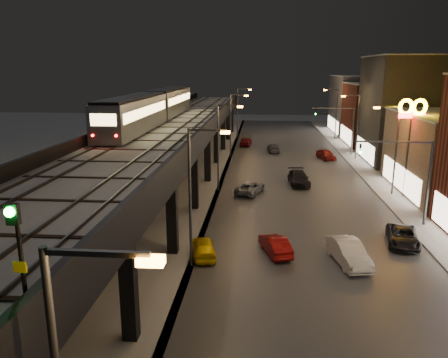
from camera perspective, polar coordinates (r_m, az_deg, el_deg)
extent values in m
cube|color=#46474D|center=(49.56, 9.19, -0.49)|extent=(17.00, 120.00, 0.06)
cube|color=#9FA1A8|center=(51.31, 20.39, -0.66)|extent=(4.00, 120.00, 0.14)
cube|color=#9FA1A8|center=(50.33, -6.32, -0.16)|extent=(11.00, 120.00, 0.06)
cube|color=black|center=(46.32, -7.22, 5.84)|extent=(9.00, 100.00, 1.00)
cube|color=black|center=(21.19, -12.32, -13.74)|extent=(0.70, 0.70, 5.30)
cube|color=black|center=(21.53, -22.20, -6.76)|extent=(8.00, 0.60, 0.50)
cube|color=black|center=(32.36, -19.77, -4.30)|extent=(0.70, 0.70, 5.30)
cube|color=black|center=(30.08, -6.79, -4.93)|extent=(0.70, 0.70, 5.30)
cube|color=black|center=(30.33, -13.80, -0.16)|extent=(8.00, 0.60, 0.50)
cube|color=black|center=(41.28, -14.12, 0.03)|extent=(0.70, 0.70, 5.30)
cube|color=black|center=(39.51, -3.92, -0.19)|extent=(0.70, 0.70, 5.30)
cube|color=black|center=(39.70, -9.27, 3.42)|extent=(8.00, 0.60, 0.50)
cube|color=black|center=(50.60, -10.52, 2.80)|extent=(0.70, 0.70, 5.30)
cube|color=black|center=(49.17, -2.16, 2.70)|extent=(0.70, 0.70, 5.30)
cube|color=black|center=(49.32, -6.48, 5.61)|extent=(8.00, 0.60, 0.50)
cube|color=black|center=(60.13, -8.04, 4.70)|extent=(0.70, 0.70, 5.30)
cube|color=black|center=(58.94, -0.98, 4.64)|extent=(0.70, 0.70, 5.30)
cube|color=black|center=(59.06, -4.59, 7.07)|extent=(8.00, 0.60, 0.50)
cube|color=black|center=(69.80, -6.23, 6.06)|extent=(0.70, 0.70, 5.30)
cube|color=black|center=(68.78, -0.13, 6.02)|extent=(0.70, 0.70, 5.30)
cube|color=black|center=(68.88, -3.23, 8.11)|extent=(8.00, 0.60, 0.50)
cube|color=black|center=(79.55, -4.86, 7.09)|extent=(0.70, 0.70, 5.30)
cube|color=black|center=(78.65, 0.51, 7.06)|extent=(0.70, 0.70, 5.30)
cube|color=black|center=(78.75, -2.21, 8.89)|extent=(8.00, 0.60, 0.50)
cube|color=black|center=(89.36, -3.78, 7.89)|extent=(0.70, 0.70, 5.30)
cube|color=black|center=(88.56, 1.00, 7.87)|extent=(0.70, 0.70, 5.30)
cube|color=black|center=(88.64, -1.41, 9.49)|extent=(8.00, 0.60, 0.50)
cube|color=#B2B7C1|center=(46.24, -7.24, 6.55)|extent=(8.40, 100.00, 0.16)
cube|color=#332D28|center=(46.99, -11.12, 6.72)|extent=(0.08, 98.00, 0.16)
cube|color=#332D28|center=(46.62, -9.41, 6.74)|extent=(0.08, 98.00, 0.16)
cube|color=#332D28|center=(45.97, -5.68, 6.75)|extent=(0.08, 98.00, 0.16)
cube|color=#332D28|center=(45.73, -3.89, 6.75)|extent=(0.08, 98.00, 0.16)
cube|color=black|center=(18.65, -26.70, -6.06)|extent=(7.80, 0.24, 0.06)
cube|color=black|center=(32.83, -12.29, 3.41)|extent=(7.80, 0.24, 0.06)
cube|color=black|center=(48.16, -6.75, 7.00)|extent=(7.80, 0.24, 0.06)
cube|color=black|center=(63.83, -3.88, 8.83)|extent=(7.80, 0.24, 0.06)
cube|color=black|center=(79.62, -2.13, 9.92)|extent=(7.80, 0.24, 0.06)
cube|color=black|center=(45.47, -1.85, 7.13)|extent=(0.30, 100.00, 1.10)
cube|color=black|center=(47.28, -12.46, 7.07)|extent=(0.30, 100.00, 1.10)
cube|color=#FFEAC3|center=(48.29, 21.98, 0.17)|extent=(0.10, 12.00, 2.40)
cube|color=#2C2C2D|center=(64.37, 23.55, 8.19)|extent=(12.00, 13.00, 14.00)
cube|color=#FFEAC3|center=(63.42, 17.88, 3.67)|extent=(0.10, 10.40, 2.40)
cube|color=#B2B7C1|center=(64.16, 24.19, 14.47)|extent=(12.20, 13.20, 0.16)
cube|color=maroon|center=(77.90, 20.20, 7.87)|extent=(12.00, 12.00, 10.00)
cube|color=#FFEAC3|center=(76.94, 15.62, 5.59)|extent=(0.10, 9.60, 2.40)
cube|color=#B2B7C1|center=(77.57, 20.52, 11.59)|extent=(12.20, 12.20, 0.16)
cube|color=#4F4F54|center=(91.39, 17.97, 9.18)|extent=(12.00, 16.00, 11.00)
cube|color=#FFEAC3|center=(90.61, 14.02, 6.92)|extent=(0.10, 12.80, 2.40)
cube|color=#B2B7C1|center=(91.13, 18.24, 12.67)|extent=(12.20, 16.20, 0.16)
cube|color=#38383A|center=(9.17, -16.35, -9.29)|extent=(2.20, 0.12, 0.12)
cube|color=orange|center=(8.90, -9.56, -10.50)|extent=(0.55, 0.28, 0.18)
cylinder|color=#38383A|center=(27.36, -4.45, -2.75)|extent=(0.18, 0.18, 9.00)
cube|color=#38383A|center=(26.26, -2.25, 6.40)|extent=(2.20, 0.12, 0.12)
cube|color=orange|center=(26.16, 0.16, 6.12)|extent=(0.55, 0.28, 0.18)
cylinder|color=#38383A|center=(44.74, -0.76, 3.97)|extent=(0.18, 0.18, 9.00)
cube|color=#38383A|center=(44.08, 0.66, 9.59)|extent=(2.20, 0.12, 0.12)
cube|color=orange|center=(44.02, 2.11, 9.41)|extent=(0.55, 0.28, 0.18)
cylinder|color=#38383A|center=(46.50, 21.54, 3.36)|extent=(0.18, 0.18, 9.00)
cube|color=#38383A|center=(45.64, 20.71, 8.84)|extent=(2.20, 0.12, 0.12)
cube|color=orange|center=(45.37, 19.34, 8.78)|extent=(0.55, 0.28, 0.18)
cylinder|color=#38383A|center=(62.47, 0.86, 6.90)|extent=(0.18, 0.18, 9.00)
cube|color=#38383A|center=(62.00, 1.91, 10.92)|extent=(2.20, 0.12, 0.12)
cube|color=orange|center=(61.96, 2.94, 10.80)|extent=(0.55, 0.28, 0.18)
cylinder|color=#38383A|center=(63.74, 17.04, 6.43)|extent=(0.18, 0.18, 9.00)
cube|color=#38383A|center=(63.12, 16.34, 10.43)|extent=(2.20, 0.12, 0.12)
cube|color=orange|center=(62.92, 15.34, 10.38)|extent=(0.55, 0.28, 0.18)
cylinder|color=#38383A|center=(80.33, 1.77, 8.53)|extent=(0.18, 0.18, 9.00)
cube|color=#38383A|center=(79.96, 2.60, 11.66)|extent=(2.20, 0.12, 0.12)
cube|color=orange|center=(79.93, 3.40, 11.56)|extent=(0.55, 0.28, 0.18)
cylinder|color=#38383A|center=(81.32, 14.45, 8.17)|extent=(0.18, 0.18, 9.00)
cube|color=#38383A|center=(80.83, 13.87, 11.30)|extent=(2.20, 0.12, 0.12)
cube|color=orange|center=(80.68, 13.07, 11.25)|extent=(0.55, 0.28, 0.18)
cylinder|color=#38383A|center=(38.36, 25.11, -0.67)|extent=(0.20, 0.20, 7.00)
cube|color=#38383A|center=(36.75, 21.27, 4.55)|extent=(6.00, 0.12, 0.12)
imported|color=black|center=(36.20, 17.39, 3.93)|extent=(0.20, 0.16, 1.00)
sphere|color=#0CFF26|center=(36.10, 17.41, 3.49)|extent=(0.18, 0.18, 0.18)
cylinder|color=#38383A|center=(66.78, 16.46, 5.93)|extent=(0.20, 0.20, 7.00)
cube|color=#38383A|center=(65.87, 14.08, 8.96)|extent=(6.00, 0.12, 0.12)
imported|color=black|center=(65.57, 11.87, 8.62)|extent=(0.20, 0.16, 1.00)
sphere|color=#0CFF26|center=(65.45, 11.88, 8.39)|extent=(0.18, 0.18, 0.18)
cube|color=gray|center=(42.92, -11.69, 8.19)|extent=(2.72, 16.42, 3.10)
cube|color=black|center=(42.79, -11.80, 10.41)|extent=(2.44, 15.96, 0.23)
cube|color=#FFDB7E|center=(43.29, -13.48, 8.71)|extent=(0.05, 15.02, 0.84)
cube|color=#FFDB7E|center=(42.52, -9.93, 8.79)|extent=(0.05, 15.02, 0.84)
cube|color=gray|center=(59.47, -7.02, 9.98)|extent=(2.72, 16.42, 3.10)
cube|color=black|center=(59.37, -7.07, 11.58)|extent=(2.44, 15.96, 0.23)
cube|color=#FFDB7E|center=(59.73, -8.34, 10.36)|extent=(0.05, 15.02, 0.84)
cube|color=#FFDB7E|center=(59.17, -5.71, 10.41)|extent=(0.05, 15.02, 0.84)
cube|color=#FFDB7E|center=(35.11, -15.50, 7.45)|extent=(2.06, 0.05, 0.94)
sphere|color=#FF0C0C|center=(35.58, -16.81, 5.46)|extent=(0.19, 0.19, 0.19)
sphere|color=#FF0C0C|center=(34.94, -13.93, 5.50)|extent=(0.19, 0.19, 0.19)
cylinder|color=black|center=(11.80, -24.96, -9.36)|extent=(0.11, 0.11, 2.79)
cube|color=black|center=(11.32, -25.87, -4.16)|extent=(0.30, 0.17, 0.51)
sphere|color=#0CFF26|center=(11.19, -26.23, -3.90)|extent=(0.24, 0.24, 0.24)
cube|color=#D4C500|center=(11.79, -25.10, -10.38)|extent=(0.33, 0.04, 0.28)
imported|color=#E7BD01|center=(30.01, -2.71, -8.99)|extent=(2.29, 4.01, 1.28)
imported|color=maroon|center=(30.60, 6.69, -8.64)|extent=(2.42, 4.05, 1.26)
imported|color=slate|center=(44.68, 3.41, -1.18)|extent=(3.35, 4.88, 1.24)
imported|color=#53565C|center=(67.37, 6.47, 4.01)|extent=(1.98, 4.35, 1.23)
imported|color=maroon|center=(72.62, 2.86, 4.90)|extent=(2.10, 4.36, 1.44)
imported|color=silver|center=(30.04, 15.94, -9.31)|extent=(2.47, 4.81, 1.51)
imported|color=black|center=(34.39, 22.32, -7.03)|extent=(2.91, 4.84, 1.26)
imported|color=black|center=(48.61, 9.74, 0.04)|extent=(2.38, 5.13, 1.45)
imported|color=maroon|center=(62.99, 13.18, 3.10)|extent=(2.71, 4.46, 1.42)
cylinder|color=#38383A|center=(46.38, 22.84, 2.49)|extent=(0.24, 0.24, 7.84)
cube|color=#FF0C0C|center=(45.79, 23.35, 7.65)|extent=(2.74, 0.25, 0.49)
torus|color=#FFC700|center=(45.53, 22.68, 8.68)|extent=(1.61, 0.77, 1.59)
torus|color=#FFC700|center=(45.93, 24.21, 8.57)|extent=(1.61, 0.77, 1.59)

